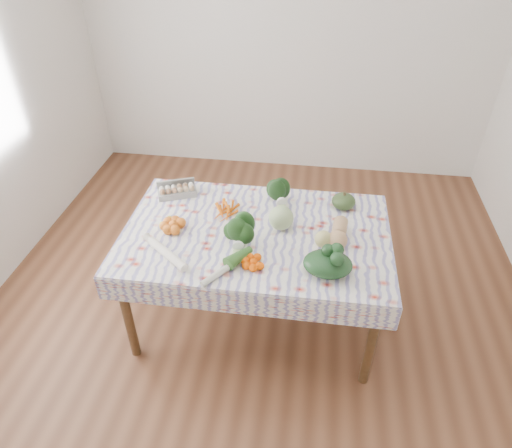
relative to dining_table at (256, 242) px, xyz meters
name	(u,v)px	position (x,y,z in m)	size (l,w,h in m)	color
ground	(256,315)	(0.00, 0.00, -0.68)	(4.50, 4.50, 0.00)	brown
wall_back	(290,32)	(0.00, 2.25, 0.72)	(4.00, 0.04, 2.80)	silver
dining_table	(256,242)	(0.00, 0.00, 0.00)	(1.60, 1.00, 0.75)	brown
tablecloth	(256,232)	(0.00, 0.00, 0.08)	(1.66, 1.06, 0.01)	white
egg_carton	(177,192)	(-0.60, 0.32, 0.12)	(0.26, 0.10, 0.07)	#9A9B96
carrot_bunch	(225,210)	(-0.23, 0.18, 0.10)	(0.19, 0.17, 0.03)	orange
kale_bunch	(280,193)	(0.12, 0.34, 0.16)	(0.18, 0.15, 0.15)	#173514
kabocha_squash	(344,201)	(0.54, 0.34, 0.14)	(0.16, 0.16, 0.10)	#344D24
cabbage	(281,218)	(0.15, 0.06, 0.16)	(0.15, 0.15, 0.15)	#9FBC7D
butternut_squash	(339,232)	(0.51, -0.01, 0.14)	(0.12, 0.26, 0.12)	tan
orange_cluster	(173,225)	(-0.51, -0.05, 0.12)	(0.21, 0.21, 0.07)	orange
broccoli	(239,238)	(-0.08, -0.15, 0.14)	(0.17, 0.17, 0.12)	#20491B
mandarin_cluster	(253,262)	(0.03, -0.31, 0.11)	(0.17, 0.17, 0.05)	#FB5601
grapefruit	(323,239)	(0.42, -0.08, 0.14)	(0.10, 0.10, 0.10)	#CBC371
spinach_bag	(328,264)	(0.44, -0.31, 0.14)	(0.27, 0.22, 0.12)	black
daikon	(167,254)	(-0.47, -0.31, 0.11)	(0.05, 0.05, 0.36)	white
leek	(226,268)	(-0.11, -0.38, 0.10)	(0.04, 0.04, 0.36)	beige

